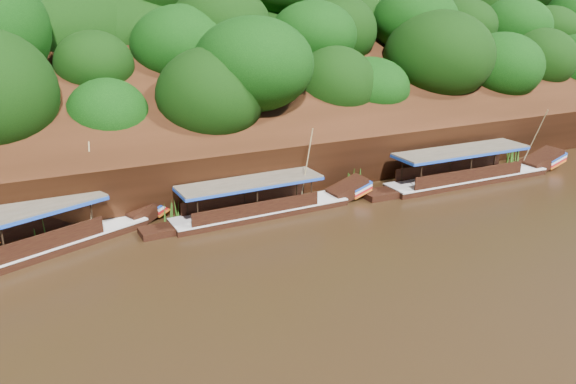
% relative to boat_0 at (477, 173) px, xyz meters
% --- Properties ---
extents(ground, '(160.00, 160.00, 0.00)m').
position_rel_boat_0_xyz_m(ground, '(-14.66, -6.91, -0.55)').
color(ground, black).
rests_on(ground, ground).
extents(riverbank, '(120.00, 30.06, 19.40)m').
position_rel_boat_0_xyz_m(riverbank, '(-14.67, 15.81, 1.34)').
color(riverbank, black).
rests_on(riverbank, ground).
extents(boat_0, '(14.94, 2.97, 5.31)m').
position_rel_boat_0_xyz_m(boat_0, '(0.00, 0.00, 0.00)').
color(boat_0, black).
rests_on(boat_0, ground).
extents(boat_1, '(12.72, 2.43, 5.42)m').
position_rel_boat_0_xyz_m(boat_1, '(-15.35, 0.70, -0.05)').
color(boat_1, black).
rests_on(boat_1, ground).
extents(boat_2, '(15.62, 7.67, 5.43)m').
position_rel_boat_0_xyz_m(boat_2, '(-28.25, 0.82, 0.02)').
color(boat_2, black).
rests_on(boat_2, ground).
extents(reeds, '(50.06, 2.52, 2.24)m').
position_rel_boat_0_xyz_m(reeds, '(-16.92, 2.52, 0.30)').
color(reeds, '#2E6218').
rests_on(reeds, ground).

